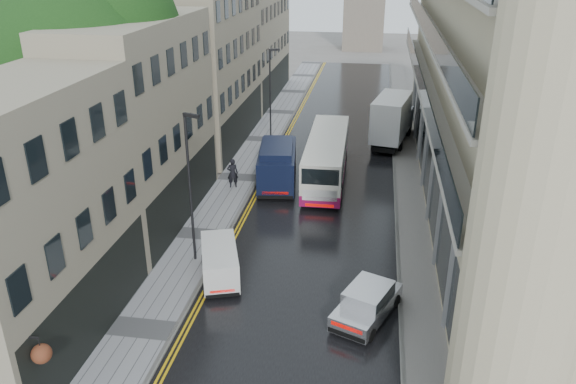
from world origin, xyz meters
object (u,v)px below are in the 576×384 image
(pedestrian, at_px, (233,173))
(silver_hatchback, at_px, (336,313))
(tree_far, at_px, (170,67))
(cream_bus, at_px, (305,173))
(lamp_post_near, at_px, (190,190))
(lamp_post_far, at_px, (270,97))
(white_lorry, at_px, (375,124))
(white_van, at_px, (205,279))
(navy_van, at_px, (259,175))
(tree_near, at_px, (77,102))

(pedestrian, bearing_deg, silver_hatchback, 101.13)
(tree_far, relative_size, cream_bus, 1.17)
(lamp_post_near, bearing_deg, lamp_post_far, 109.23)
(white_lorry, bearing_deg, tree_far, -160.86)
(white_lorry, distance_m, white_van, 22.53)
(white_van, bearing_deg, tree_far, 94.60)
(navy_van, xyz_separation_m, lamp_post_far, (-1.23, 10.55, 2.25))
(white_lorry, distance_m, lamp_post_near, 20.46)
(tree_near, distance_m, navy_van, 11.25)
(navy_van, bearing_deg, cream_bus, 6.39)
(white_van, bearing_deg, lamp_post_far, 74.51)
(tree_near, height_order, cream_bus, tree_near)
(white_van, xyz_separation_m, navy_van, (0.16, 11.02, 0.63))
(tree_near, bearing_deg, lamp_post_far, 64.34)
(white_lorry, distance_m, navy_van, 12.45)
(silver_hatchback, bearing_deg, pedestrian, 142.13)
(navy_van, distance_m, pedestrian, 2.19)
(tree_far, bearing_deg, navy_van, -44.73)
(white_lorry, bearing_deg, cream_bus, -101.81)
(white_lorry, xyz_separation_m, lamp_post_far, (-8.13, 0.20, 1.75))
(tree_near, xyz_separation_m, silver_hatchback, (14.36, -7.71, -6.20))
(white_lorry, distance_m, silver_hatchback, 22.90)
(white_van, xyz_separation_m, pedestrian, (-1.75, 12.00, 0.23))
(pedestrian, bearing_deg, white_van, 79.76)
(tree_far, distance_m, silver_hatchback, 25.63)
(pedestrian, bearing_deg, cream_bus, 157.71)
(tree_near, distance_m, pedestrian, 10.59)
(cream_bus, height_order, pedestrian, cream_bus)
(cream_bus, height_order, lamp_post_far, lamp_post_far)
(navy_van, xyz_separation_m, pedestrian, (-1.92, 0.99, -0.40))
(pedestrian, bearing_deg, navy_van, 134.26)
(white_lorry, xyz_separation_m, silver_hatchback, (-1.14, -22.84, -1.24))
(navy_van, xyz_separation_m, lamp_post_near, (-1.54, -8.20, 2.36))
(white_van, relative_size, lamp_post_near, 0.50)
(silver_hatchback, bearing_deg, tree_near, 174.21)
(tree_near, xyz_separation_m, lamp_post_far, (7.36, 15.33, -3.21))
(tree_far, relative_size, navy_van, 2.17)
(silver_hatchback, bearing_deg, tree_far, 146.62)
(silver_hatchback, height_order, pedestrian, pedestrian)
(silver_hatchback, xyz_separation_m, pedestrian, (-7.68, 13.48, 0.34))
(cream_bus, relative_size, lamp_post_far, 1.47)
(tree_far, bearing_deg, white_lorry, 7.97)
(tree_near, height_order, tree_far, tree_near)
(silver_hatchback, relative_size, navy_van, 0.67)
(tree_far, xyz_separation_m, lamp_post_far, (7.06, 2.33, -2.50))
(pedestrian, distance_m, lamp_post_far, 9.95)
(pedestrian, relative_size, lamp_post_near, 0.26)
(silver_hatchback, bearing_deg, lamp_post_far, 129.33)
(tree_far, relative_size, lamp_post_far, 1.72)
(navy_van, bearing_deg, tree_far, 128.08)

